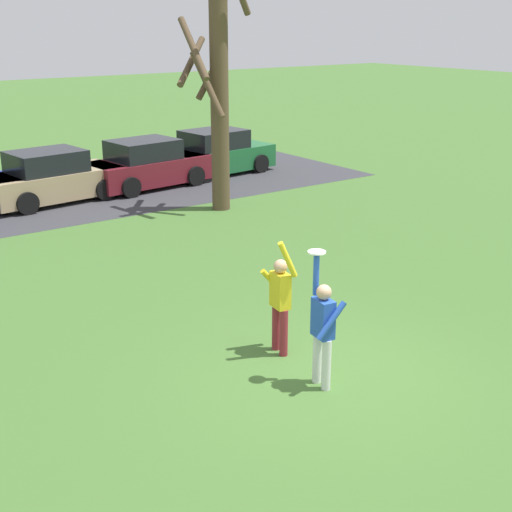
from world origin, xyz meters
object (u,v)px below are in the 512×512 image
object	(u,v)px
frisbee_disc	(317,252)
parked_car_tan	(51,178)
bare_tree_tall	(218,95)
parked_car_maroon	(147,165)
person_catcher	(323,327)
person_defender	(280,298)
parked_car_green	(217,154)

from	to	relation	value
frisbee_disc	parked_car_tan	xyz separation A→B (m)	(0.80, 13.37, -1.37)
frisbee_disc	bare_tree_tall	xyz separation A→B (m)	(4.49, 9.65, 1.22)
parked_car_tan	parked_car_maroon	bearing A→B (deg)	-4.28
person_catcher	bare_tree_tall	distance (m)	11.11
person_defender	bare_tree_tall	world-z (taller)	bare_tree_tall
bare_tree_tall	frisbee_disc	bearing A→B (deg)	-114.95
parked_car_tan	parked_car_green	size ratio (longest dim) A/B	1.00
frisbee_disc	parked_car_green	xyz separation A→B (m)	(7.15, 13.95, -1.37)
person_catcher	parked_car_tan	world-z (taller)	person_catcher
person_catcher	person_defender	bearing A→B (deg)	-0.00
bare_tree_tall	parked_car_tan	bearing A→B (deg)	134.82
parked_car_green	parked_car_maroon	bearing A→B (deg)	-177.58
bare_tree_tall	person_catcher	bearing A→B (deg)	-114.60
person_defender	frisbee_disc	world-z (taller)	frisbee_disc
frisbee_disc	bare_tree_tall	size ratio (longest dim) A/B	0.04
parked_car_green	bare_tree_tall	distance (m)	5.68
person_defender	frisbee_disc	size ratio (longest dim) A/B	7.60
frisbee_disc	person_defender	bearing A→B (deg)	81.92
person_catcher	parked_car_maroon	distance (m)	14.32
parked_car_green	person_catcher	bearing A→B (deg)	-123.17
person_catcher	frisbee_disc	xyz separation A→B (m)	(0.03, 0.22, 1.11)
parked_car_tan	bare_tree_tall	xyz separation A→B (m)	(3.69, -3.72, 2.58)
parked_car_maroon	bare_tree_tall	size ratio (longest dim) A/B	0.59
person_defender	parked_car_green	bearing A→B (deg)	159.56
person_defender	bare_tree_tall	xyz separation A→B (m)	(4.34, 8.59, 2.33)
parked_car_tan	parked_car_green	bearing A→B (deg)	-1.05
parked_car_tan	frisbee_disc	bearing A→B (deg)	-99.69
parked_car_green	person_defender	bearing A→B (deg)	-124.80
parked_car_tan	parked_car_green	world-z (taller)	same
frisbee_disc	bare_tree_tall	world-z (taller)	bare_tree_tall
person_defender	parked_car_green	distance (m)	14.67
person_defender	parked_car_tan	bearing A→B (deg)	-174.93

